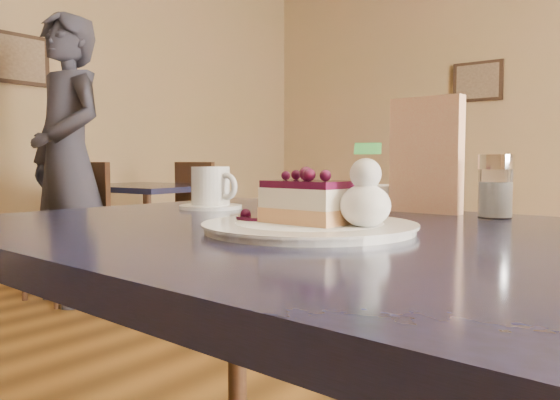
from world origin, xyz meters
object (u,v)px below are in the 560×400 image
Objects in this scene: main_table at (330,281)px; coffee_set at (211,190)px; bg_table_far_left at (148,272)px; patron at (68,159)px; dessert_plate at (309,227)px; cheesecake_slice at (309,202)px.

coffee_set reaches higher than main_table.
bg_table_far_left is 0.96× the size of patron.
coffee_set is at bearing -18.84° from patron.
coffee_set is at bearing 154.16° from dessert_plate.
main_table is at bearing 87.11° from dessert_plate.
bg_table_far_left is at bearing 103.60° from patron.
main_table is 4.22× the size of dessert_plate.
main_table is 8.93× the size of coffee_set.
patron is (-2.69, 1.17, 0.20)m from main_table.
dessert_plate is 2.11× the size of coffee_set.
coffee_set is 0.08× the size of bg_table_far_left.
patron reaches higher than main_table.
coffee_set reaches higher than bg_table_far_left.
cheesecake_slice is at bearing -37.50° from bg_table_far_left.
coffee_set is (-0.39, 0.19, -0.00)m from cheesecake_slice.
coffee_set is at bearing -38.76° from bg_table_far_left.
patron is at bearing -84.90° from bg_table_far_left.
main_table reaches higher than bg_table_far_left.
main_table is at bearing 90.00° from cheesecake_slice.
patron is (-2.68, 1.22, 0.08)m from cheesecake_slice.
main_table is 0.74× the size of bg_table_far_left.
bg_table_far_left is at bearing 144.35° from coffee_set.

